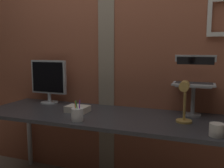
% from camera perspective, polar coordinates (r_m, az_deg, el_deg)
% --- Properties ---
extents(brick_wall_back, '(3.50, 0.16, 2.48)m').
position_cam_1_polar(brick_wall_back, '(2.47, 0.49, 6.65)').
color(brick_wall_back, '#9E563D').
rests_on(brick_wall_back, ground_plane).
extents(desk, '(2.24, 0.70, 0.75)m').
position_cam_1_polar(desk, '(2.14, -0.95, -8.71)').
color(desk, '#333338').
rests_on(desk, ground_plane).
extents(monitor, '(0.39, 0.18, 0.44)m').
position_cam_1_polar(monitor, '(2.62, -14.28, 1.10)').
color(monitor, '#ADB2B7').
rests_on(monitor, desk).
extents(laptop_stand, '(0.28, 0.22, 0.26)m').
position_cam_1_polar(laptop_stand, '(2.17, 18.07, -2.41)').
color(laptop_stand, gray).
rests_on(laptop_stand, desk).
extents(laptop, '(0.34, 0.27, 0.24)m').
position_cam_1_polar(laptop, '(2.22, 18.31, 1.79)').
color(laptop, '#ADB2B7').
rests_on(laptop, laptop_stand).
extents(desk_lamp, '(0.12, 0.20, 0.33)m').
position_cam_1_polar(desk_lamp, '(1.89, 16.21, -2.99)').
color(desk_lamp, tan).
rests_on(desk_lamp, desk).
extents(pen_cup, '(0.09, 0.09, 0.16)m').
position_cam_1_polar(pen_cup, '(1.95, -7.93, -6.91)').
color(pen_cup, white).
rests_on(pen_cup, desk).
extents(coffee_mug, '(0.13, 0.09, 0.08)m').
position_cam_1_polar(coffee_mug, '(1.73, 22.86, -9.64)').
color(coffee_mug, silver).
rests_on(coffee_mug, desk).
extents(paper_clutter_stack, '(0.20, 0.14, 0.05)m').
position_cam_1_polar(paper_clutter_stack, '(2.23, -7.87, -5.65)').
color(paper_clutter_stack, silver).
rests_on(paper_clutter_stack, desk).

